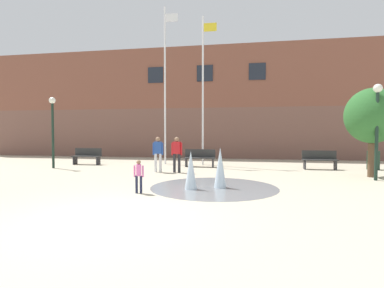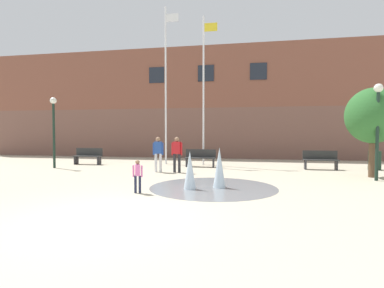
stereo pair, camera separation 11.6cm
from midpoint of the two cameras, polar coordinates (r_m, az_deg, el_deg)
The scene contains 15 objects.
ground_plane at distance 6.73m, azimuth -15.18°, elevation -13.33°, with size 100.00×100.00×0.00m, color #BCB299.
library_building at distance 23.68m, azimuth 3.84°, elevation 7.26°, with size 36.00×6.05×7.74m.
splash_fountain at distance 9.69m, azimuth 3.37°, elevation -5.62°, with size 4.15×4.15×1.31m.
park_bench_far_left at distance 17.73m, azimuth -19.00°, elevation -2.14°, with size 1.60×0.44×0.91m.
park_bench_center at distance 15.61m, azimuth 1.80°, elevation -2.61°, with size 1.60×0.44×0.91m.
park_bench_under_right_flagpole at distance 15.75m, azimuth 23.45°, elevation -2.75°, with size 1.60×0.44×0.91m.
adult_in_red at distance 13.55m, azimuth -6.22°, elevation -1.43°, with size 0.50×0.27×1.59m.
child_in_fountain at distance 8.99m, azimuth -9.96°, elevation -5.59°, with size 0.31×0.24×0.99m.
adult_near_bench at distance 13.35m, azimuth -2.64°, elevation -1.47°, with size 0.50×0.26×1.59m.
flagpole_left at distance 17.26m, azimuth -4.75°, elevation 11.76°, with size 0.80×0.10×8.80m.
flagpole_right at distance 16.77m, azimuth 2.51°, elevation 10.89°, with size 0.80×0.10×8.15m.
lamp_post_left_lane at distance 16.54m, azimuth -24.67°, elevation 3.94°, with size 0.32×0.32×3.55m.
lamp_post_right_lane at distance 13.06m, azimuth 32.10°, elevation 4.41°, with size 0.32×0.32×3.59m.
trash_can at distance 16.85m, azimuth 31.61°, elevation -2.68°, with size 0.56×0.56×0.90m, color #193323.
street_tree_near_building at distance 13.94m, azimuth 31.43°, elevation 4.57°, with size 2.07×2.07×3.56m.
Camera 2 is at (2.91, -5.82, 1.80)m, focal length 28.00 mm.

